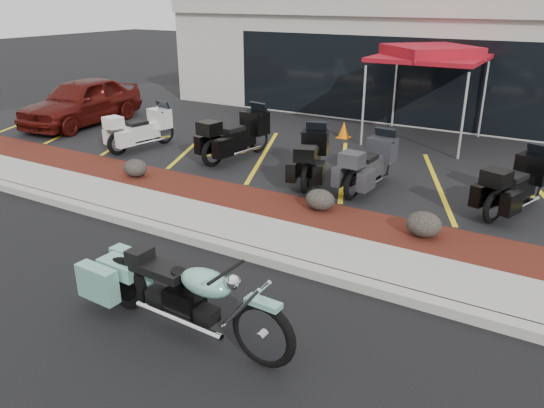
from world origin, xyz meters
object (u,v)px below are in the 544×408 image
Objects in this scene: parked_car at (82,101)px; popup_canopy at (430,55)px; hero_cruiser at (263,325)px; touring_white at (164,123)px; traffic_cone at (344,130)px.

popup_canopy is at bearing 13.74° from parked_car.
hero_cruiser is 1.56× the size of touring_white.
touring_white is at bearing -132.10° from popup_canopy.
traffic_cone is at bearing -40.83° from touring_white.
popup_canopy is at bearing 22.49° from traffic_cone.
traffic_cone is (3.95, 3.09, -0.35)m from touring_white.
parked_car reaches higher than traffic_cone.
popup_canopy reaches higher than hero_cruiser.
touring_white is 7.33m from popup_canopy.
hero_cruiser is 0.94× the size of popup_canopy.
hero_cruiser is at bearing -71.67° from traffic_cone.
parked_car is at bearing -146.10° from popup_canopy.
touring_white is at bearing -13.22° from parked_car.
traffic_cone is (-3.16, 9.53, -0.17)m from hero_cruiser.
hero_cruiser is 9.59m from touring_white.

